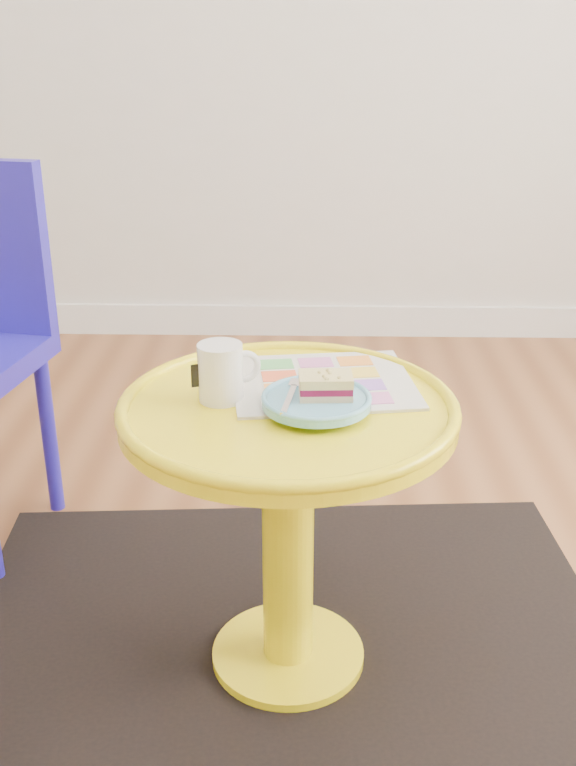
{
  "coord_description": "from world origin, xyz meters",
  "views": [
    {
      "loc": [
        0.17,
        -1.17,
        1.14
      ],
      "look_at": [
        0.13,
        0.14,
        0.58
      ],
      "focal_mm": 40.0,
      "sensor_mm": 36.0,
      "label": 1
    }
  ],
  "objects_px": {
    "side_table": "(288,484)",
    "mug": "(222,370)",
    "newspaper": "(322,382)",
    "plate": "(316,402)"
  },
  "relations": [
    {
      "from": "side_table",
      "to": "mug",
      "type": "relative_size",
      "value": 5.36
    },
    {
      "from": "side_table",
      "to": "mug",
      "type": "xyz_separation_m",
      "value": [
        -0.11,
        0.02,
        0.21
      ]
    },
    {
      "from": "side_table",
      "to": "mug",
      "type": "height_order",
      "value": "mug"
    },
    {
      "from": "side_table",
      "to": "plate",
      "type": "bearing_deg",
      "value": -28.71
    },
    {
      "from": "side_table",
      "to": "mug",
      "type": "distance_m",
      "value": 0.24
    },
    {
      "from": "newspaper",
      "to": "mug",
      "type": "height_order",
      "value": "mug"
    },
    {
      "from": "mug",
      "to": "newspaper",
      "type": "bearing_deg",
      "value": 1.41
    },
    {
      "from": "side_table",
      "to": "plate",
      "type": "height_order",
      "value": "plate"
    },
    {
      "from": "newspaper",
      "to": "plate",
      "type": "height_order",
      "value": "plate"
    },
    {
      "from": "side_table",
      "to": "newspaper",
      "type": "relative_size",
      "value": 1.8
    }
  ]
}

